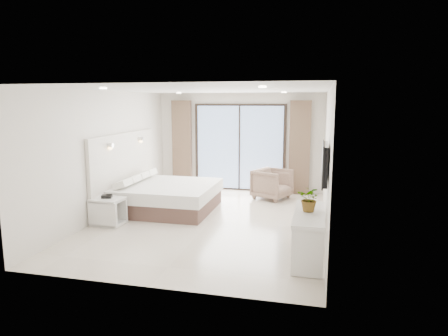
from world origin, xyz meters
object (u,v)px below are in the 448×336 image
Objects in this scene: bed at (166,196)px; armchair at (272,182)px; nightstand at (108,211)px; console_desk at (309,225)px.

armchair is (2.24, 1.64, 0.11)m from bed.
nightstand is at bearing -118.58° from bed.
nightstand is at bearing 167.28° from console_desk.
console_desk is at bearing -34.38° from bed.
bed is 2.57× the size of armchair.
bed is 3.42× the size of nightstand.
armchair is (-1.02, 3.88, -0.14)m from console_desk.
nightstand is 0.42× the size of console_desk.
nightstand is at bearing 159.37° from armchair.
console_desk is (3.27, -2.23, 0.24)m from bed.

